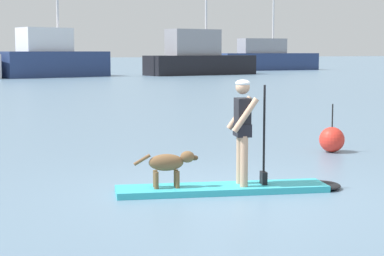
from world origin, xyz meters
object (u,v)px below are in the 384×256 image
moored_boat_port (51,58)px  marker_buoy (332,139)px  person_paddler (243,125)px  moored_boat_center (267,58)px  paddleboard (236,188)px  dog (169,163)px  moored_boat_far_port (199,58)px

moored_boat_port → marker_buoy: bearing=-98.3°
person_paddler → moored_boat_center: size_ratio=0.13×
moored_boat_port → marker_buoy: size_ratio=10.87×
person_paddler → marker_buoy: size_ratio=1.57×
person_paddler → paddleboard: bearing=161.7°
dog → moored_boat_port: size_ratio=0.09×
moored_boat_center → marker_buoy: (-33.48, -51.49, -1.12)m
dog → moored_boat_far_port: moored_boat_far_port is taller
moored_boat_port → moored_boat_center: moored_boat_center is taller
paddleboard → moored_boat_far_port: 50.59m
dog → marker_buoy: bearing=23.3°
person_paddler → marker_buoy: (3.85, 2.50, -0.77)m
paddleboard → person_paddler: 1.00m
person_paddler → moored_boat_far_port: moored_boat_far_port is taller
moored_boat_center → marker_buoy: 61.42m
person_paddler → moored_boat_far_port: 50.55m
dog → marker_buoy: (4.95, 2.13, -0.20)m
moored_boat_port → marker_buoy: moored_boat_port is taller
paddleboard → person_paddler: size_ratio=2.19×
dog → marker_buoy: 5.40m
moored_boat_center → marker_buoy: moored_boat_center is taller
paddleboard → moored_boat_port: (10.31, 46.30, 1.53)m
moored_boat_port → dog: bearing=-103.8°
person_paddler → marker_buoy: person_paddler is taller
moored_boat_port → moored_boat_far_port: (13.26, -1.56, -0.03)m
moored_boat_far_port → moored_boat_center: moored_boat_center is taller
moored_boat_center → marker_buoy: size_ratio=12.21×
moored_boat_center → person_paddler: bearing=-124.7°
person_paddler → dog: person_paddler is taller
dog → moored_boat_far_port: bearing=61.0°
dog → moored_boat_center: (38.43, 53.62, 0.92)m
person_paddler → moored_boat_center: (37.33, 53.98, 0.34)m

